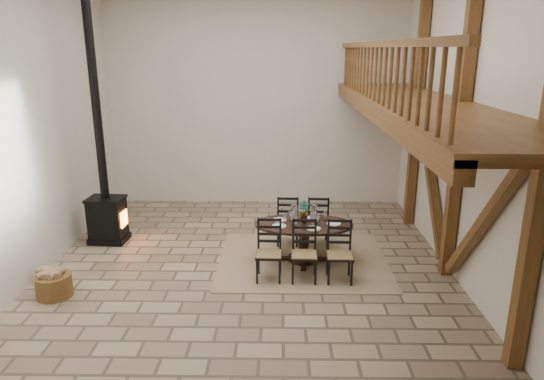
{
  "coord_description": "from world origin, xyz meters",
  "views": [
    {
      "loc": [
        0.55,
        -7.59,
        3.69
      ],
      "look_at": [
        0.42,
        0.4,
        1.35
      ],
      "focal_mm": 32.0,
      "sensor_mm": 36.0,
      "label": 1
    }
  ],
  "objects_px": {
    "log_basket": "(54,284)",
    "dining_table": "(303,242)",
    "wood_stove": "(104,187)",
    "log_stack": "(47,275)"
  },
  "relations": [
    {
      "from": "log_basket",
      "to": "dining_table",
      "type": "bearing_deg",
      "value": 17.73
    },
    {
      "from": "wood_stove",
      "to": "log_stack",
      "type": "bearing_deg",
      "value": -98.92
    },
    {
      "from": "wood_stove",
      "to": "log_stack",
      "type": "relative_size",
      "value": 16.7
    },
    {
      "from": "log_stack",
      "to": "wood_stove",
      "type": "bearing_deg",
      "value": 77.47
    },
    {
      "from": "dining_table",
      "to": "wood_stove",
      "type": "height_order",
      "value": "wood_stove"
    },
    {
      "from": "dining_table",
      "to": "log_stack",
      "type": "height_order",
      "value": "dining_table"
    },
    {
      "from": "wood_stove",
      "to": "log_stack",
      "type": "height_order",
      "value": "wood_stove"
    },
    {
      "from": "dining_table",
      "to": "log_basket",
      "type": "xyz_separation_m",
      "value": [
        -3.9,
        -1.25,
        -0.21
      ]
    },
    {
      "from": "wood_stove",
      "to": "log_basket",
      "type": "relative_size",
      "value": 9.27
    },
    {
      "from": "dining_table",
      "to": "wood_stove",
      "type": "bearing_deg",
      "value": 167.26
    }
  ]
}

